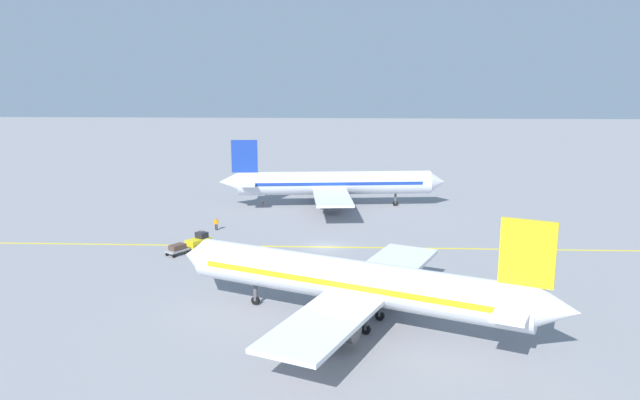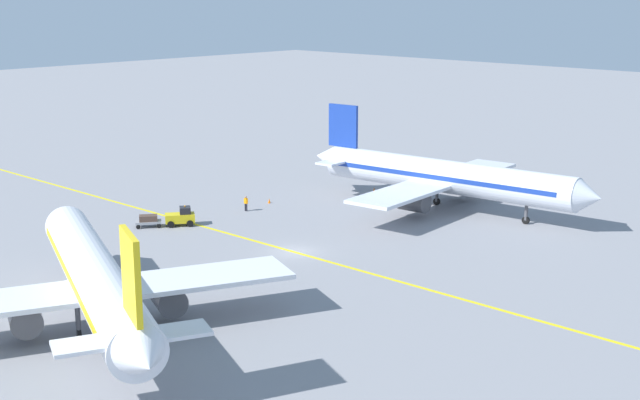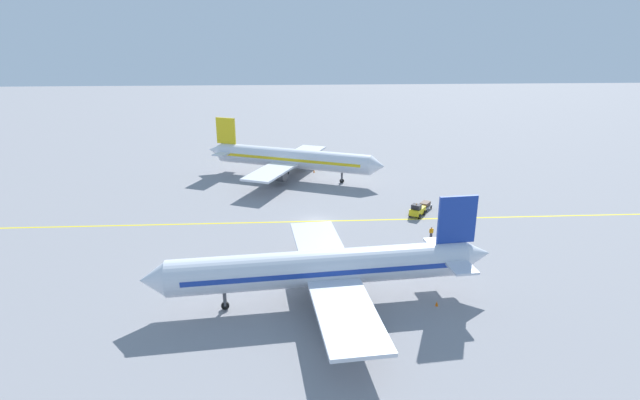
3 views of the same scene
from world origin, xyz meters
TOP-DOWN VIEW (x-y plane):
  - ground_plane at (0.00, 0.00)m, footprint 400.00×400.00m
  - apron_yellow_centreline at (0.00, 0.00)m, footprint 0.52×120.00m
  - airplane_at_gate at (-22.74, 0.34)m, footprint 28.38×35.55m
  - airplane_adjacent_stand at (23.19, 3.52)m, footprint 27.74×33.74m
  - baggage_tug_white at (1.29, -15.16)m, footprint 3.31×2.97m
  - baggage_cart_trailing at (3.97, -17.07)m, footprint 2.93×2.65m
  - ground_crew_worker at (-7.43, -14.87)m, footprint 0.26×0.58m
  - traffic_cone_near_nose at (-24.40, -10.79)m, footprint 0.32×0.32m
  - traffic_cone_mid_apron at (-11.74, -15.73)m, footprint 0.32×0.32m
  - traffic_cone_by_wingtip at (26.68, -0.98)m, footprint 0.32×0.32m

SIDE VIEW (x-z plane):
  - ground_plane at x=0.00m, z-range 0.00..0.00m
  - apron_yellow_centreline at x=0.00m, z-range 0.00..0.01m
  - traffic_cone_near_nose at x=-24.40m, z-range 0.00..0.55m
  - traffic_cone_mid_apron at x=-11.74m, z-range 0.00..0.55m
  - traffic_cone_by_wingtip at x=26.68m, z-range 0.00..0.55m
  - baggage_cart_trailing at x=3.97m, z-range 0.14..1.38m
  - baggage_tug_white at x=1.29m, z-range -0.15..1.96m
  - ground_crew_worker at x=-7.43m, z-range 0.07..1.75m
  - airplane_at_gate at x=-22.74m, z-range -1.59..9.01m
  - airplane_adjacent_stand at x=23.19m, z-range -1.59..9.01m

